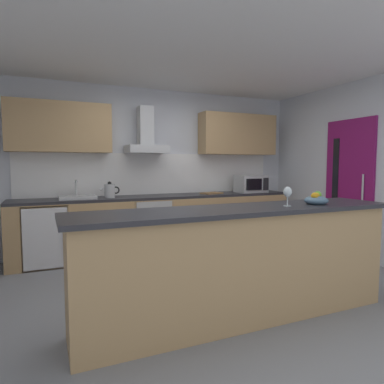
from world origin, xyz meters
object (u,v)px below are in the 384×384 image
(sink, at_px, (77,197))
(kettle, at_px, (110,191))
(fruit_bowl, at_px, (316,200))
(range_hood, at_px, (146,139))
(oven, at_px, (149,224))
(microwave, at_px, (251,184))
(refrigerator, at_px, (46,235))
(chopping_board, at_px, (212,193))
(wine_glass, at_px, (288,193))

(sink, height_order, kettle, sink)
(kettle, bearing_deg, fruit_bowl, -59.11)
(range_hood, relative_size, fruit_bowl, 3.27)
(oven, bearing_deg, fruit_bowl, -70.48)
(range_hood, bearing_deg, microwave, -4.90)
(refrigerator, relative_size, sink, 1.70)
(sink, bearing_deg, chopping_board, -0.94)
(wine_glass, bearing_deg, refrigerator, 128.49)
(oven, distance_m, kettle, 0.81)
(kettle, xyz_separation_m, range_hood, (0.60, 0.16, 0.78))
(oven, bearing_deg, kettle, -176.79)
(fruit_bowl, bearing_deg, range_hood, 108.64)
(fruit_bowl, bearing_deg, sink, 127.38)
(microwave, height_order, chopping_board, microwave)
(refrigerator, height_order, sink, sink)
(refrigerator, xyz_separation_m, kettle, (0.88, -0.03, 0.58))
(range_hood, height_order, fruit_bowl, range_hood)
(oven, relative_size, range_hood, 1.11)
(oven, xyz_separation_m, refrigerator, (-1.48, -0.00, -0.03))
(wine_glass, bearing_deg, kettle, 114.54)
(oven, distance_m, wine_glass, 2.70)
(chopping_board, bearing_deg, microwave, -0.31)
(refrigerator, distance_m, microwave, 3.37)
(kettle, relative_size, fruit_bowl, 1.31)
(oven, height_order, microwave, microwave)
(microwave, bearing_deg, range_hood, 175.10)
(fruit_bowl, bearing_deg, kettle, 120.89)
(sink, xyz_separation_m, fruit_bowl, (1.95, -2.56, 0.12))
(microwave, xyz_separation_m, wine_glass, (-1.28, -2.53, 0.08))
(range_hood, height_order, chopping_board, range_hood)
(sink, height_order, range_hood, range_hood)
(refrigerator, relative_size, chopping_board, 2.50)
(chopping_board, bearing_deg, range_hood, 171.83)
(kettle, xyz_separation_m, chopping_board, (1.67, 0.01, -0.09))
(kettle, bearing_deg, oven, 3.21)
(range_hood, bearing_deg, fruit_bowl, -71.36)
(sink, relative_size, kettle, 1.73)
(range_hood, distance_m, wine_glass, 2.82)
(kettle, distance_m, range_hood, 1.00)
(oven, bearing_deg, range_hood, 90.00)
(oven, relative_size, refrigerator, 0.94)
(wine_glass, height_order, fruit_bowl, wine_glass)
(oven, height_order, fruit_bowl, fruit_bowl)
(fruit_bowl, distance_m, chopping_board, 2.53)
(range_hood, bearing_deg, refrigerator, -174.89)
(microwave, bearing_deg, chopping_board, 179.69)
(oven, relative_size, fruit_bowl, 3.64)
(range_hood, xyz_separation_m, fruit_bowl, (0.90, -2.68, -0.73))
(refrigerator, xyz_separation_m, wine_glass, (2.03, -2.55, 0.71))
(kettle, bearing_deg, microwave, 0.14)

